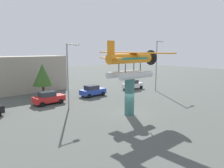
{
  "coord_description": "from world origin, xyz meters",
  "views": [
    {
      "loc": [
        -17.5,
        -16.94,
        7.34
      ],
      "look_at": [
        0.0,
        3.0,
        3.19
      ],
      "focal_mm": 35.16,
      "sensor_mm": 36.0,
      "label": 1
    }
  ],
  "objects_px": {
    "car_distant_white": "(133,85)",
    "car_far_blue": "(93,91)",
    "car_mid_red": "(49,98)",
    "floatplane_monument": "(131,63)",
    "streetlight_primary": "(69,72)",
    "display_pedestal": "(129,96)",
    "streetlight_secondary": "(157,62)",
    "tree_east": "(43,75)",
    "storefront_building": "(22,74)"
  },
  "relations": [
    {
      "from": "car_far_blue",
      "to": "streetlight_primary",
      "type": "bearing_deg",
      "value": -147.73
    },
    {
      "from": "display_pedestal",
      "to": "car_distant_white",
      "type": "bearing_deg",
      "value": 42.11
    },
    {
      "from": "car_mid_red",
      "to": "storefront_building",
      "type": "height_order",
      "value": "storefront_building"
    },
    {
      "from": "floatplane_monument",
      "to": "storefront_building",
      "type": "distance_m",
      "value": 22.62
    },
    {
      "from": "floatplane_monument",
      "to": "streetlight_secondary",
      "type": "xyz_separation_m",
      "value": [
        14.29,
        7.23,
        -0.82
      ]
    },
    {
      "from": "car_far_blue",
      "to": "storefront_building",
      "type": "height_order",
      "value": "storefront_building"
    },
    {
      "from": "floatplane_monument",
      "to": "streetlight_secondary",
      "type": "height_order",
      "value": "streetlight_secondary"
    },
    {
      "from": "car_distant_white",
      "to": "streetlight_secondary",
      "type": "bearing_deg",
      "value": -59.31
    },
    {
      "from": "car_mid_red",
      "to": "car_far_blue",
      "type": "height_order",
      "value": "same"
    },
    {
      "from": "car_distant_white",
      "to": "car_far_blue",
      "type": "bearing_deg",
      "value": -179.84
    },
    {
      "from": "streetlight_secondary",
      "to": "streetlight_primary",
      "type": "bearing_deg",
      "value": -178.65
    },
    {
      "from": "floatplane_monument",
      "to": "streetlight_primary",
      "type": "bearing_deg",
      "value": 119.03
    },
    {
      "from": "floatplane_monument",
      "to": "car_mid_red",
      "type": "bearing_deg",
      "value": 114.09
    },
    {
      "from": "car_distant_white",
      "to": "streetlight_primary",
      "type": "bearing_deg",
      "value": -165.2
    },
    {
      "from": "tree_east",
      "to": "storefront_building",
      "type": "bearing_deg",
      "value": 95.83
    },
    {
      "from": "streetlight_secondary",
      "to": "storefront_building",
      "type": "bearing_deg",
      "value": 141.76
    },
    {
      "from": "storefront_building",
      "to": "display_pedestal",
      "type": "bearing_deg",
      "value": -78.9
    },
    {
      "from": "car_far_blue",
      "to": "display_pedestal",
      "type": "bearing_deg",
      "value": -104.72
    },
    {
      "from": "car_far_blue",
      "to": "tree_east",
      "type": "height_order",
      "value": "tree_east"
    },
    {
      "from": "display_pedestal",
      "to": "car_far_blue",
      "type": "xyz_separation_m",
      "value": [
        2.89,
        10.98,
        -1.25
      ]
    },
    {
      "from": "display_pedestal",
      "to": "car_distant_white",
      "type": "height_order",
      "value": "display_pedestal"
    },
    {
      "from": "car_mid_red",
      "to": "car_distant_white",
      "type": "height_order",
      "value": "same"
    },
    {
      "from": "car_distant_white",
      "to": "tree_east",
      "type": "relative_size",
      "value": 0.8
    },
    {
      "from": "streetlight_primary",
      "to": "storefront_building",
      "type": "relative_size",
      "value": 0.55
    },
    {
      "from": "storefront_building",
      "to": "streetlight_secondary",
      "type": "bearing_deg",
      "value": -38.24
    },
    {
      "from": "floatplane_monument",
      "to": "storefront_building",
      "type": "bearing_deg",
      "value": 100.9
    },
    {
      "from": "car_far_blue",
      "to": "car_mid_red",
      "type": "bearing_deg",
      "value": -177.76
    },
    {
      "from": "floatplane_monument",
      "to": "tree_east",
      "type": "distance_m",
      "value": 15.57
    },
    {
      "from": "car_far_blue",
      "to": "floatplane_monument",
      "type": "bearing_deg",
      "value": -104.08
    },
    {
      "from": "car_mid_red",
      "to": "display_pedestal",
      "type": "bearing_deg",
      "value": -65.96
    },
    {
      "from": "display_pedestal",
      "to": "tree_east",
      "type": "distance_m",
      "value": 15.42
    },
    {
      "from": "car_mid_red",
      "to": "storefront_building",
      "type": "relative_size",
      "value": 0.29
    },
    {
      "from": "car_mid_red",
      "to": "streetlight_secondary",
      "type": "xyz_separation_m",
      "value": [
        19.19,
        -3.45,
        4.22
      ]
    },
    {
      "from": "car_mid_red",
      "to": "car_distant_white",
      "type": "distance_m",
      "value": 16.95
    },
    {
      "from": "streetlight_primary",
      "to": "car_mid_red",
      "type": "bearing_deg",
      "value": 104.96
    },
    {
      "from": "car_far_blue",
      "to": "streetlight_primary",
      "type": "height_order",
      "value": "streetlight_primary"
    },
    {
      "from": "car_distant_white",
      "to": "storefront_building",
      "type": "distance_m",
      "value": 19.95
    },
    {
      "from": "car_mid_red",
      "to": "tree_east",
      "type": "xyz_separation_m",
      "value": [
        1.17,
        4.24,
        2.68
      ]
    },
    {
      "from": "floatplane_monument",
      "to": "car_far_blue",
      "type": "relative_size",
      "value": 2.48
    },
    {
      "from": "car_mid_red",
      "to": "streetlight_secondary",
      "type": "relative_size",
      "value": 0.47
    },
    {
      "from": "tree_east",
      "to": "car_distant_white",
      "type": "bearing_deg",
      "value": -13.95
    },
    {
      "from": "car_distant_white",
      "to": "streetlight_primary",
      "type": "height_order",
      "value": "streetlight_primary"
    },
    {
      "from": "car_distant_white",
      "to": "streetlight_primary",
      "type": "distance_m",
      "value": 16.89
    },
    {
      "from": "streetlight_secondary",
      "to": "car_mid_red",
      "type": "bearing_deg",
      "value": 169.8
    },
    {
      "from": "storefront_building",
      "to": "car_far_blue",
      "type": "bearing_deg",
      "value": -56.82
    },
    {
      "from": "car_mid_red",
      "to": "storefront_building",
      "type": "bearing_deg",
      "value": 87.73
    },
    {
      "from": "car_mid_red",
      "to": "floatplane_monument",
      "type": "bearing_deg",
      "value": -65.38
    },
    {
      "from": "floatplane_monument",
      "to": "tree_east",
      "type": "xyz_separation_m",
      "value": [
        -3.73,
        14.93,
        -2.37
      ]
    },
    {
      "from": "car_distant_white",
      "to": "tree_east",
      "type": "distance_m",
      "value": 16.47
    },
    {
      "from": "car_distant_white",
      "to": "floatplane_monument",
      "type": "bearing_deg",
      "value": -137.58
    }
  ]
}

